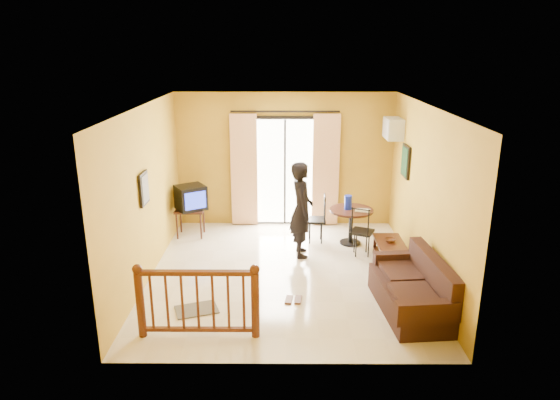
{
  "coord_description": "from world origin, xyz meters",
  "views": [
    {
      "loc": [
        -0.05,
        -7.68,
        3.7
      ],
      "look_at": [
        -0.09,
        0.2,
        1.24
      ],
      "focal_mm": 32.0,
      "sensor_mm": 36.0,
      "label": 1
    }
  ],
  "objects_px": {
    "coffee_table": "(390,248)",
    "standing_person": "(301,210)",
    "television": "(191,197)",
    "dining_table": "(351,217)",
    "sofa": "(414,291)"
  },
  "relations": [
    {
      "from": "sofa",
      "to": "standing_person",
      "type": "relative_size",
      "value": 1.04
    },
    {
      "from": "sofa",
      "to": "standing_person",
      "type": "distance_m",
      "value": 2.62
    },
    {
      "from": "television",
      "to": "coffee_table",
      "type": "relative_size",
      "value": 0.82
    },
    {
      "from": "television",
      "to": "sofa",
      "type": "xyz_separation_m",
      "value": [
        3.72,
        -2.97,
        -0.5
      ]
    },
    {
      "from": "coffee_table",
      "to": "television",
      "type": "bearing_deg",
      "value": 161.35
    },
    {
      "from": "dining_table",
      "to": "sofa",
      "type": "height_order",
      "value": "sofa"
    },
    {
      "from": "dining_table",
      "to": "coffee_table",
      "type": "bearing_deg",
      "value": -56.19
    },
    {
      "from": "television",
      "to": "standing_person",
      "type": "height_order",
      "value": "standing_person"
    },
    {
      "from": "coffee_table",
      "to": "standing_person",
      "type": "xyz_separation_m",
      "value": [
        -1.56,
        0.32,
        0.62
      ]
    },
    {
      "from": "television",
      "to": "coffee_table",
      "type": "distance_m",
      "value": 3.96
    },
    {
      "from": "coffee_table",
      "to": "sofa",
      "type": "height_order",
      "value": "sofa"
    },
    {
      "from": "standing_person",
      "to": "coffee_table",
      "type": "bearing_deg",
      "value": -107.26
    },
    {
      "from": "coffee_table",
      "to": "standing_person",
      "type": "bearing_deg",
      "value": 168.52
    },
    {
      "from": "television",
      "to": "standing_person",
      "type": "bearing_deg",
      "value": -55.22
    },
    {
      "from": "coffee_table",
      "to": "dining_table",
      "type": "bearing_deg",
      "value": 123.81
    }
  ]
}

